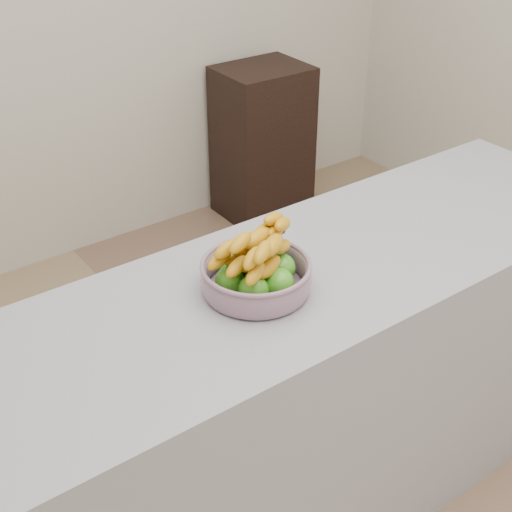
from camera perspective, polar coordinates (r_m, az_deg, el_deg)
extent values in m
cube|color=gray|center=(2.15, 4.78, -10.68)|extent=(2.00, 0.60, 0.90)
cube|color=black|center=(3.84, 0.50, 9.07)|extent=(0.46, 0.37, 0.81)
cylinder|color=#8B94A7|center=(1.76, 0.00, -2.62)|extent=(0.23, 0.23, 0.01)
torus|color=#8B94A7|center=(1.72, 0.00, -0.73)|extent=(0.27, 0.27, 0.01)
sphere|color=#3E9018|center=(1.70, 1.87, -2.19)|extent=(0.07, 0.07, 0.07)
sphere|color=#3E9018|center=(1.76, 2.00, -0.95)|extent=(0.07, 0.07, 0.07)
sphere|color=#3E9018|center=(1.79, 0.19, -0.27)|extent=(0.07, 0.07, 0.07)
sphere|color=#3E9018|center=(1.77, -1.80, -0.77)|extent=(0.07, 0.07, 0.07)
sphere|color=#3E9018|center=(1.71, -2.06, -1.99)|extent=(0.07, 0.07, 0.07)
sphere|color=#3E9018|center=(1.68, -0.21, -2.74)|extent=(0.07, 0.07, 0.07)
ellipsoid|color=gold|center=(1.68, 1.03, -0.87)|extent=(0.17, 0.11, 0.04)
ellipsoid|color=gold|center=(1.70, -0.17, -0.41)|extent=(0.18, 0.09, 0.04)
ellipsoid|color=gold|center=(1.72, -1.35, 0.03)|extent=(0.18, 0.07, 0.04)
ellipsoid|color=gold|center=(1.68, 0.65, 0.36)|extent=(0.17, 0.12, 0.04)
ellipsoid|color=gold|center=(1.70, -0.65, 0.84)|extent=(0.18, 0.06, 0.04)
ellipsoid|color=gold|center=(1.68, 0.11, 1.46)|extent=(0.18, 0.09, 0.04)
ellipsoid|color=gold|center=(1.66, 1.34, 0.87)|extent=(0.17, 0.13, 0.04)
cylinder|color=#412C14|center=(1.76, 1.95, 2.39)|extent=(0.03, 0.03, 0.03)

